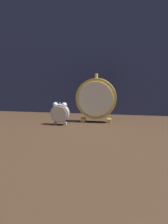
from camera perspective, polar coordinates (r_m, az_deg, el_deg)
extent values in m
plane|color=#422D1E|center=(1.02, -0.72, -3.81)|extent=(4.00, 4.00, 0.00)
cube|color=navy|center=(1.32, 1.78, 16.58)|extent=(1.66, 0.01, 0.78)
cube|color=silver|center=(1.09, -6.56, -2.57)|extent=(0.01, 0.01, 0.01)
cube|color=silver|center=(1.08, -4.36, -2.66)|extent=(0.01, 0.01, 0.01)
cylinder|color=silver|center=(1.08, -5.51, -0.28)|extent=(0.08, 0.03, 0.08)
cylinder|color=beige|center=(1.06, -5.73, -0.44)|extent=(0.06, 0.00, 0.06)
sphere|color=silver|center=(1.08, -6.55, 1.64)|extent=(0.02, 0.02, 0.02)
sphere|color=silver|center=(1.07, -4.52, 1.59)|extent=(0.02, 0.02, 0.02)
cylinder|color=silver|center=(1.07, -5.54, 1.86)|extent=(0.00, 0.00, 0.01)
cube|color=gold|center=(1.14, -0.17, -1.78)|extent=(0.02, 0.03, 0.02)
cube|color=gold|center=(1.13, 5.72, -1.98)|extent=(0.02, 0.03, 0.02)
cylinder|color=gold|center=(1.12, 2.80, 3.10)|extent=(0.18, 0.04, 0.18)
cylinder|color=silver|center=(1.10, 2.68, 2.96)|extent=(0.15, 0.00, 0.15)
cylinder|color=gold|center=(1.11, 2.85, 8.26)|extent=(0.01, 0.01, 0.02)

